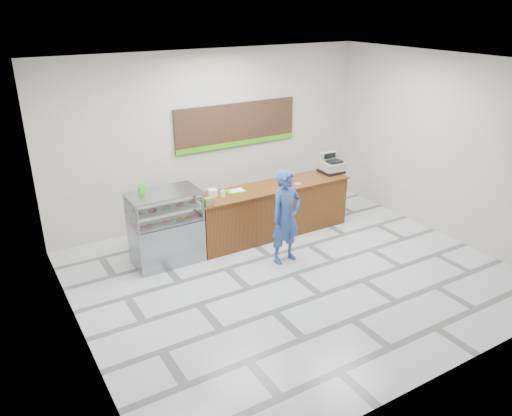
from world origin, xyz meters
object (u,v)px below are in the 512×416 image
sales_counter (272,210)px  display_case (166,227)px  cash_register (331,165)px  customer (286,217)px  serving_tray (236,191)px

sales_counter → display_case: bearing=-180.0°
display_case → sales_counter: bearing=0.0°
cash_register → customer: 2.20m
sales_counter → customer: (-0.39, -1.05, 0.34)m
cash_register → sales_counter: bearing=-174.0°
cash_register → serving_tray: size_ratio=1.34×
customer → serving_tray: bearing=101.7°
cash_register → customer: size_ratio=0.28×
serving_tray → customer: (0.37, -1.14, -0.19)m
display_case → customer: (1.83, -1.05, 0.18)m
customer → cash_register: bearing=24.3°
serving_tray → customer: bearing=-67.4°
display_case → customer: size_ratio=0.78×
display_case → cash_register: size_ratio=2.78×
display_case → cash_register: cash_register is taller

